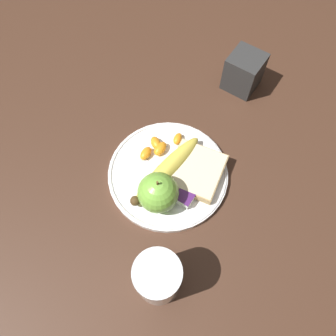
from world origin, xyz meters
TOP-DOWN VIEW (x-y plane):
  - ground_plane at (0.00, 0.00)m, footprint 3.00×3.00m
  - plate at (0.00, 0.00)m, footprint 0.24×0.24m
  - juice_glass at (0.18, 0.10)m, footprint 0.08×0.08m
  - apple at (0.06, 0.02)m, footprint 0.08×0.08m
  - banana at (0.01, -0.00)m, footprint 0.19×0.06m
  - bread_slice at (-0.03, 0.05)m, footprint 0.12×0.12m
  - fork at (0.00, 0.00)m, footprint 0.04×0.18m
  - jam_packet at (0.03, 0.06)m, footprint 0.04×0.03m
  - orange_segment_0 at (-0.01, -0.06)m, footprint 0.03×0.02m
  - orange_segment_1 at (-0.07, -0.03)m, footprint 0.03×0.02m
  - orange_segment_2 at (-0.04, -0.00)m, footprint 0.04×0.04m
  - orange_segment_3 at (-0.03, -0.04)m, footprint 0.03×0.02m
  - orange_segment_4 at (-0.04, -0.06)m, footprint 0.03×0.04m
  - condiment_caddy at (-0.29, 0.01)m, footprint 0.07×0.07m

SIDE VIEW (x-z plane):
  - ground_plane at x=0.00m, z-range 0.00..0.00m
  - plate at x=0.00m, z-range 0.00..0.02m
  - fork at x=0.00m, z-range 0.01..0.02m
  - orange_segment_1 at x=-0.07m, z-range 0.01..0.03m
  - orange_segment_0 at x=-0.01m, z-range 0.01..0.03m
  - orange_segment_4 at x=-0.04m, z-range 0.01..0.03m
  - orange_segment_2 at x=-0.04m, z-range 0.01..0.03m
  - orange_segment_3 at x=-0.03m, z-range 0.01..0.03m
  - jam_packet at x=0.03m, z-range 0.01..0.03m
  - bread_slice at x=-0.03m, z-range 0.01..0.03m
  - banana at x=0.01m, z-range 0.01..0.05m
  - condiment_caddy at x=-0.29m, z-range 0.00..0.09m
  - apple at x=0.06m, z-range 0.01..0.09m
  - juice_glass at x=0.18m, z-range 0.00..0.11m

